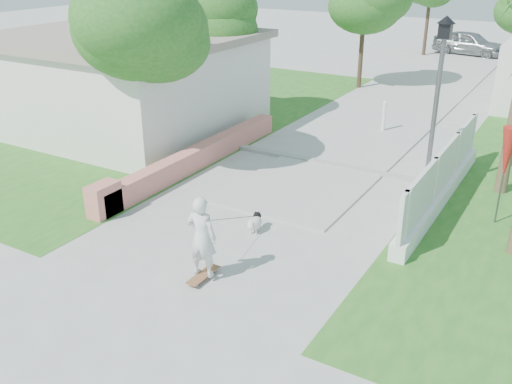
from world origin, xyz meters
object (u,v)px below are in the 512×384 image
Objects in this scene: parked_car at (469,43)px; street_lamp at (436,101)px; bollard at (384,115)px; dog at (255,222)px; skateboarder at (211,231)px; patio_umbrella at (507,154)px.

street_lamp is at bearing -161.05° from parked_car.
street_lamp is 5.56m from bollard.
bollard is 1.82× the size of dog.
dog is at bearing -89.85° from bollard.
skateboarder reaches higher than dog.
patio_umbrella is 0.81× the size of skateboarder.
bollard is 0.27× the size of parked_car.
dog is 25.93m from parked_car.
bollard reaches higher than dog.
street_lamp is 6.76m from skateboarder.
patio_umbrella is at bearing -140.39° from skateboarder.
patio_umbrella reaches higher than skateboarder.
street_lamp is 1.93× the size of patio_umbrella.
street_lamp is 2.27m from patio_umbrella.
parked_car is (-0.74, 25.92, 0.47)m from dog.
skateboarder is (0.12, -10.54, 0.26)m from bollard.
street_lamp is at bearing -59.04° from bollard.
parked_car is (-0.72, 17.21, 0.11)m from bollard.
patio_umbrella is 23.34m from parked_car.
patio_umbrella is at bearing 19.33° from dog.
bollard is at bearing 120.96° from street_lamp.
parked_car reaches higher than dog.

